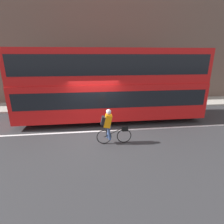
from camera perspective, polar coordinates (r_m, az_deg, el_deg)
ground_plane at (r=8.94m, az=-5.39°, el=-6.46°), size 80.00×80.00×0.00m
road_center_line at (r=8.99m, az=-5.41°, el=-6.28°), size 50.00×0.14×0.01m
sidewalk_curb at (r=13.62m, az=-6.08°, el=2.41°), size 60.00×2.55×0.11m
building_facade at (r=14.57m, az=-6.81°, el=20.77°), size 60.00×0.30×8.85m
bus at (r=10.06m, az=-0.39°, el=9.72°), size 10.37×2.60×4.05m
cyclist_on_bike at (r=7.44m, az=-0.55°, el=-4.39°), size 1.53×0.32×1.57m
street_sign_post at (r=13.92m, az=12.21°, el=9.00°), size 0.36×0.09×2.70m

